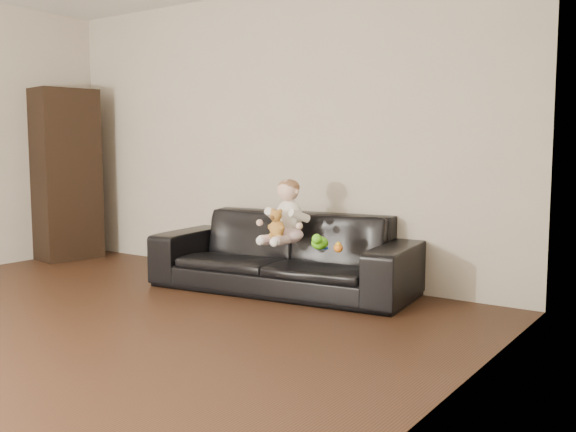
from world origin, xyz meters
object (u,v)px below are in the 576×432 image
Objects in this scene: sofa at (284,252)px; cabinet at (66,175)px; baby at (287,215)px; teddy_bear at (277,224)px; toy_green at (320,243)px; toy_rattle at (338,248)px; toy_blue_disc at (322,248)px.

cabinet is at bearing 174.24° from sofa.
baby is 0.17m from teddy_bear.
cabinet is 12.11× the size of toy_green.
toy_blue_disc is (-0.19, 0.08, -0.03)m from toy_rattle.
cabinet reaches higher than sofa.
teddy_bear is 0.41m from toy_blue_disc.
baby is at bearing 164.84° from toy_rattle.
baby is at bearing 81.39° from teddy_bear.
baby reaches higher than toy_blue_disc.
teddy_bear reaches higher than toy_rattle.
sofa reaches higher than toy_rattle.
toy_rattle is at bearing -22.39° from toy_blue_disc.
toy_green is at bearing -16.34° from baby.
toy_blue_disc is at bearing 157.61° from toy_rattle.
cabinet is 3.49× the size of baby.
toy_green is (0.38, -0.11, -0.18)m from baby.
sofa is at bearing 158.53° from toy_blue_disc.
sofa is at bearing 155.04° from toy_green.
toy_green is at bearing -31.79° from sofa.
sofa is 22.41× the size of toy_blue_disc.
cabinet is 3.32m from toy_blue_disc.
cabinet reaches higher than toy_blue_disc.
sofa is 0.57m from toy_green.
cabinet is at bearing 177.52° from toy_blue_disc.
toy_rattle is at bearing -12.21° from toy_green.
toy_blue_disc is at bearing -28.30° from sofa.
teddy_bear is 2.33× the size of toy_blue_disc.
sofa reaches higher than toy_green.
toy_green is (3.29, -0.18, -0.42)m from cabinet.
sofa is 0.41m from teddy_bear.
baby is 5.27× the size of toy_blue_disc.
toy_rattle is at bearing -11.94° from teddy_bear.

